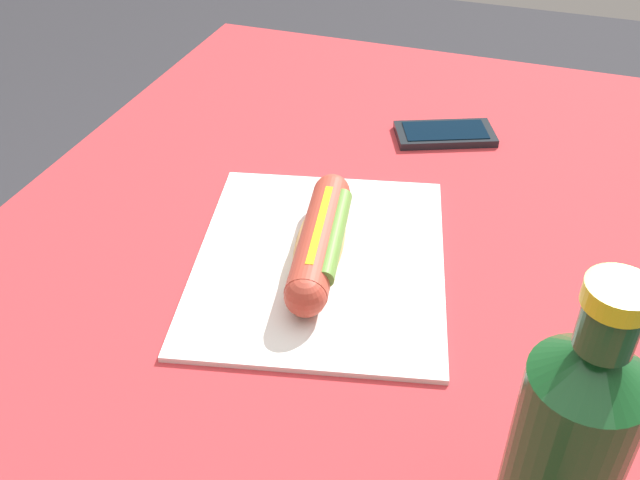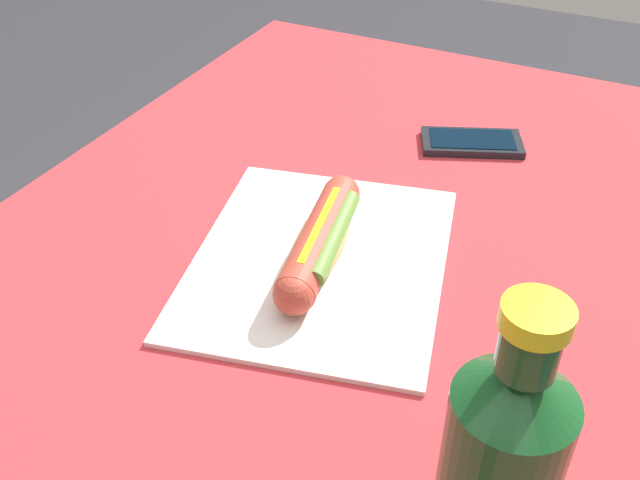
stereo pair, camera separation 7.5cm
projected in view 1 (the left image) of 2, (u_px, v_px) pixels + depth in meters
dining_table at (353, 344)px, 0.86m from camera, size 1.17×0.85×0.73m
paper_wrapper at (320, 260)px, 0.77m from camera, size 0.37×0.33×0.01m
hot_dog at (321, 240)px, 0.75m from camera, size 0.22×0.08×0.05m
cell_phone at (445, 134)px, 0.99m from camera, size 0.11×0.15×0.01m
soda_bottle at (561, 469)px, 0.43m from camera, size 0.07×0.07×0.26m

